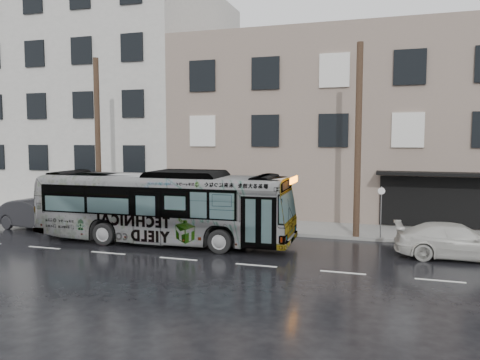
% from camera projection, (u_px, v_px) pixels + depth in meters
% --- Properties ---
extents(ground, '(120.00, 120.00, 0.00)m').
position_uv_depth(ground, '(202.00, 245.00, 20.89)').
color(ground, black).
rests_on(ground, ground).
extents(sidewalk, '(90.00, 3.60, 0.15)m').
position_uv_depth(sidewalk, '(236.00, 224.00, 25.55)').
color(sidewalk, gray).
rests_on(sidewalk, ground).
extents(building_taupe, '(20.00, 12.00, 11.00)m').
position_uv_depth(building_taupe, '(343.00, 127.00, 31.00)').
color(building_taupe, gray).
rests_on(building_taupe, ground).
extents(building_grey, '(26.00, 15.00, 16.00)m').
position_uv_depth(building_grey, '(65.00, 100.00, 39.03)').
color(building_grey, beige).
rests_on(building_grey, ground).
extents(utility_pole_front, '(0.30, 0.30, 9.00)m').
position_uv_depth(utility_pole_front, '(358.00, 141.00, 21.69)').
color(utility_pole_front, '#443122').
rests_on(utility_pole_front, sidewalk).
extents(utility_pole_rear, '(0.30, 0.30, 9.00)m').
position_uv_depth(utility_pole_rear, '(98.00, 141.00, 25.85)').
color(utility_pole_rear, '#443122').
rests_on(utility_pole_rear, sidewalk).
extents(sign_post, '(0.06, 0.06, 2.40)m').
position_uv_depth(sign_post, '(381.00, 212.00, 21.65)').
color(sign_post, slate).
rests_on(sign_post, sidewalk).
extents(bus, '(11.99, 3.04, 3.32)m').
position_uv_depth(bus, '(163.00, 207.00, 21.28)').
color(bus, '#B2B2B2').
rests_on(bus, ground).
extents(white_sedan, '(4.86, 2.18, 1.38)m').
position_uv_depth(white_sedan, '(457.00, 241.00, 18.54)').
color(white_sedan, '#B8B6AF').
rests_on(white_sedan, ground).
extents(dark_sedan, '(4.95, 2.25, 1.58)m').
position_uv_depth(dark_sedan, '(38.00, 214.00, 24.58)').
color(dark_sedan, black).
rests_on(dark_sedan, ground).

